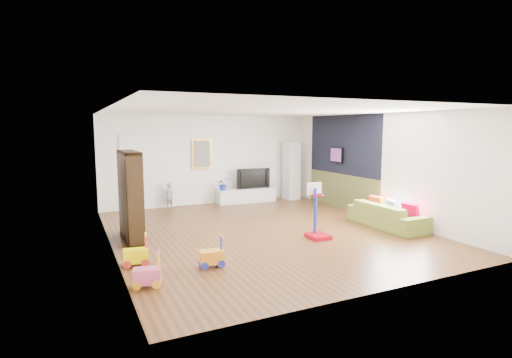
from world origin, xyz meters
name	(u,v)px	position (x,y,z in m)	size (l,w,h in m)	color
floor	(264,231)	(0.00, 0.00, 0.00)	(6.50, 7.50, 0.00)	brown
ceiling	(264,111)	(0.00, 0.00, 2.70)	(6.50, 7.50, 0.00)	white
wall_back	(209,160)	(0.00, 3.75, 1.35)	(6.50, 0.00, 2.70)	white
wall_front	(384,199)	(0.00, -3.75, 1.35)	(6.50, 0.00, 2.70)	silver
wall_left	(109,180)	(-3.25, 0.00, 1.35)	(0.00, 7.50, 2.70)	white
wall_right	(376,166)	(3.25, 0.00, 1.35)	(0.00, 7.50, 2.70)	beige
navy_accent	(343,145)	(3.23, 1.40, 1.85)	(0.01, 3.20, 1.70)	black
olive_wainscot	(341,191)	(3.23, 1.40, 0.50)	(0.01, 3.20, 1.00)	brown
doorway	(147,173)	(-1.90, 3.71, 1.05)	(1.45, 0.06, 2.10)	white
painting_back	(202,154)	(-0.25, 3.71, 1.55)	(0.62, 0.06, 0.92)	gold
artwork_right	(336,155)	(3.17, 1.60, 1.55)	(0.04, 0.56, 0.46)	#7F3F8C
media_console	(246,195)	(1.09, 3.44, 0.22)	(1.87, 0.47, 0.44)	silver
tall_cabinet	(291,171)	(2.67, 3.33, 0.94)	(0.44, 0.44, 1.87)	silver
bookshelf	(130,196)	(-2.81, 0.53, 0.93)	(0.33, 1.27, 1.86)	black
sofa	(387,215)	(2.79, -0.91, 0.29)	(1.98, 0.77, 0.58)	olive
basketball_hoop	(319,211)	(0.79, -1.03, 0.59)	(0.41, 0.50, 1.19)	#AA0417
ride_on_yellow	(136,250)	(-2.98, -1.12, 0.27)	(0.41, 0.25, 0.54)	#FFE700
ride_on_orange	(211,252)	(-1.84, -1.73, 0.27)	(0.40, 0.25, 0.53)	orange
ride_on_pink	(147,270)	(-2.98, -2.14, 0.26)	(0.40, 0.25, 0.53)	#D54F79
child	(169,195)	(-1.34, 3.48, 0.38)	(0.28, 0.18, 0.77)	gray
tv	(252,178)	(1.32, 3.48, 0.75)	(1.10, 0.15, 0.64)	black
vase_plant	(223,184)	(0.32, 3.43, 0.63)	(0.35, 0.31, 0.39)	navy
pillow_left	(411,212)	(2.96, -1.46, 0.46)	(0.11, 0.41, 0.41)	#B70031
pillow_center	(393,208)	(2.97, -0.92, 0.46)	(0.10, 0.39, 0.39)	silver
pillow_right	(376,203)	(3.00, -0.32, 0.46)	(0.10, 0.37, 0.37)	#C5441C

